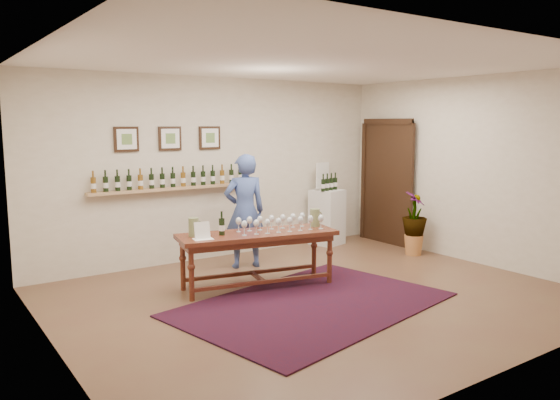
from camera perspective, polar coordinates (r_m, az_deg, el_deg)
ground at (r=6.79m, az=3.91°, el=-10.02°), size 6.00×6.00×0.00m
room_shell at (r=9.29m, az=7.02°, el=1.90°), size 6.00×6.00×6.00m
rug at (r=6.48m, az=3.48°, el=-10.82°), size 3.43×2.62×0.02m
tasting_table at (r=7.00m, az=-2.37°, el=-4.26°), size 2.12×1.05×0.72m
table_glasses at (r=7.08m, az=0.04°, el=-2.41°), size 1.45×0.59×0.20m
table_bottles at (r=6.86m, az=-6.22°, el=-2.36°), size 0.30×0.20×0.30m
pitcher_left at (r=6.78m, az=-9.02°, el=-2.82°), size 0.18×0.18×0.23m
pitcher_right at (r=7.37m, az=3.66°, el=-1.84°), size 0.17×0.17×0.24m
menu_card at (r=6.63m, az=-8.14°, el=-3.17°), size 0.26×0.21×0.21m
display_pedestal at (r=9.55m, az=4.93°, el=-1.79°), size 0.58×0.58×0.96m
pedestal_bottles at (r=9.39m, az=5.17°, el=1.98°), size 0.33×0.17×0.32m
info_sign at (r=9.54m, az=4.47°, el=2.59°), size 0.35×0.11×0.49m
potted_plant at (r=8.99m, az=13.86°, el=-2.37°), size 0.65×0.65×0.88m
person at (r=7.95m, az=-3.71°, el=-1.17°), size 0.69×0.55×1.67m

